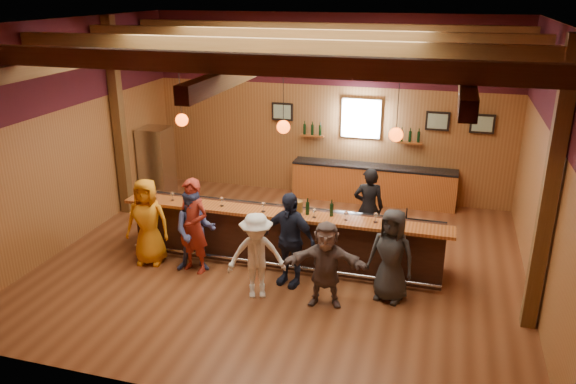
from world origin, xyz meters
name	(u,v)px	position (x,y,z in m)	size (l,w,h in m)	color
room	(284,98)	(0.00, 0.06, 3.21)	(9.04, 9.00, 4.52)	#5F3019
bar_counter	(287,234)	(0.02, 0.15, 0.52)	(6.30, 1.07, 1.11)	black
back_bar_cabinet	(373,184)	(1.20, 3.72, 0.48)	(4.00, 0.52, 0.95)	brown
window	(361,118)	(0.80, 3.95, 2.05)	(0.95, 0.09, 0.95)	silver
framed_pictures	(397,119)	(1.67, 3.94, 2.10)	(5.35, 0.05, 0.45)	black
wine_shelves	(360,136)	(0.80, 3.88, 1.62)	(3.00, 0.18, 0.30)	brown
pendant_lights	(283,127)	(0.00, 0.00, 2.71)	(4.24, 0.24, 1.37)	black
stainless_fridge	(157,163)	(-4.10, 2.60, 0.90)	(0.70, 0.70, 1.80)	silver
customer_orange	(148,222)	(-2.49, -0.72, 0.85)	(0.83, 0.54, 1.71)	orange
customer_redvest	(193,226)	(-1.51, -0.79, 0.91)	(0.66, 0.44, 1.82)	maroon
customer_denim	(195,231)	(-1.49, -0.76, 0.81)	(0.79, 0.61, 1.62)	#434F86
customer_white	(257,256)	(-0.08, -1.36, 0.77)	(1.00, 0.57, 1.54)	silver
customer_navy	(289,239)	(0.33, -0.77, 0.88)	(1.03, 0.43, 1.75)	#191F33
customer_brown	(326,264)	(1.10, -1.28, 0.75)	(1.39, 0.44, 1.50)	#63524F
customer_dark	(391,255)	(2.13, -0.80, 0.82)	(0.80, 0.52, 1.64)	#28292B
bartender	(368,208)	(1.45, 1.18, 0.84)	(0.62, 0.40, 1.69)	black
ice_bucket	(297,207)	(0.29, -0.08, 1.22)	(0.21, 0.21, 0.23)	brown
bottle_a	(308,208)	(0.50, -0.12, 1.23)	(0.07, 0.07, 0.32)	black
bottle_b	(332,210)	(0.94, -0.08, 1.23)	(0.07, 0.07, 0.32)	black
glass_a	(155,192)	(-2.61, -0.18, 1.25)	(0.08, 0.08, 0.19)	silver
glass_b	(172,194)	(-2.23, -0.16, 1.24)	(0.08, 0.08, 0.18)	silver
glass_c	(197,197)	(-1.69, -0.20, 1.25)	(0.09, 0.09, 0.20)	silver
glass_d	(222,199)	(-1.18, -0.17, 1.24)	(0.08, 0.08, 0.19)	silver
glass_e	(263,205)	(-0.33, -0.23, 1.25)	(0.09, 0.09, 0.20)	silver
glass_f	(314,211)	(0.65, -0.23, 1.24)	(0.08, 0.08, 0.18)	silver
glass_g	(346,214)	(1.23, -0.20, 1.23)	(0.08, 0.08, 0.17)	silver
glass_h	(376,215)	(1.76, -0.15, 1.24)	(0.08, 0.08, 0.19)	silver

